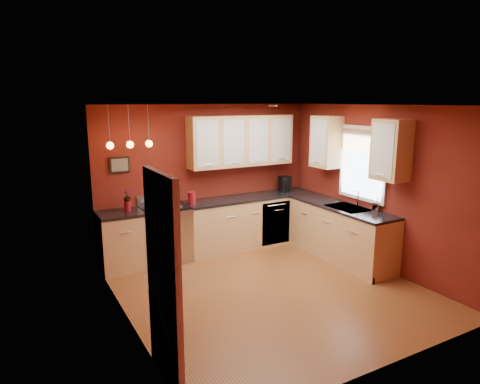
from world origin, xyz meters
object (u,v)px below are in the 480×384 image
gas_range (166,233)px  soap_pump (377,204)px  red_canister (192,198)px  coffee_maker (285,184)px  sink (348,209)px

gas_range → soap_pump: (2.87, -1.88, 0.57)m
gas_range → red_canister: bearing=-5.3°
coffee_maker → red_canister: bearing=-174.4°
red_canister → gas_range: bearing=174.7°
red_canister → soap_pump: bearing=-37.5°
gas_range → coffee_maker: 2.53m
sink → coffee_maker: size_ratio=2.36×
gas_range → red_canister: red_canister is taller
gas_range → sink: bearing=-29.8°
coffee_maker → soap_pump: coffee_maker is taller
red_canister → coffee_maker: coffee_maker is taller
gas_range → sink: size_ratio=1.59×
soap_pump → coffee_maker: bearing=102.1°
soap_pump → gas_range: bearing=146.7°
red_canister → soap_pump: size_ratio=0.98×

